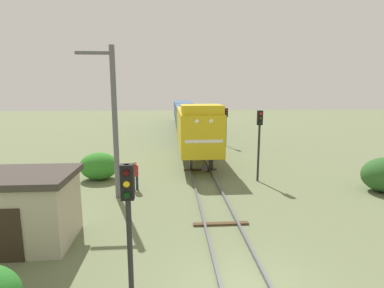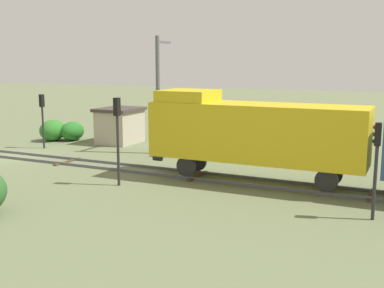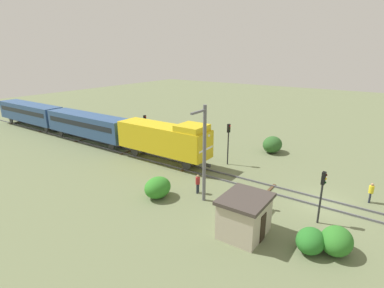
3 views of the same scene
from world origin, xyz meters
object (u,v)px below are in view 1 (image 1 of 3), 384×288
(passenger_car_leading, at_px, (187,116))
(catenary_mast, at_px, (114,120))
(traffic_signal_near, at_px, (128,210))
(locomotive, at_px, (197,127))
(relay_hut, at_px, (27,208))
(traffic_signal_far, at_px, (226,120))
(traffic_signal_mid, at_px, (259,133))
(worker_by_signal, at_px, (135,173))
(passenger_car_trailing, at_px, (183,109))

(passenger_car_leading, relative_size, catenary_mast, 1.76)
(passenger_car_leading, distance_m, traffic_signal_near, 30.43)
(locomotive, relative_size, traffic_signal_near, 2.95)
(passenger_car_leading, height_order, relay_hut, passenger_car_leading)
(traffic_signal_far, bearing_deg, traffic_signal_mid, -90.93)
(traffic_signal_mid, height_order, worker_by_signal, traffic_signal_mid)
(locomotive, height_order, worker_by_signal, locomotive)
(worker_by_signal, bearing_deg, locomotive, 73.70)
(locomotive, height_order, catenary_mast, catenary_mast)
(passenger_car_trailing, relative_size, catenary_mast, 1.76)
(traffic_signal_near, relative_size, traffic_signal_far, 1.00)
(worker_by_signal, xyz_separation_m, relay_hut, (-3.30, -5.95, 0.40))
(traffic_signal_near, relative_size, traffic_signal_mid, 0.87)
(passenger_car_leading, relative_size, traffic_signal_near, 3.56)
(passenger_car_leading, height_order, traffic_signal_far, traffic_signal_far)
(locomotive, xyz_separation_m, catenary_mast, (-5.06, -8.35, 1.45))
(passenger_car_trailing, distance_m, relay_hut, 41.79)
(locomotive, distance_m, worker_by_signal, 8.53)
(traffic_signal_mid, xyz_separation_m, worker_by_signal, (-7.60, -1.19, -2.12))
(passenger_car_leading, relative_size, relay_hut, 4.00)
(passenger_car_trailing, bearing_deg, passenger_car_leading, -90.00)
(locomotive, height_order, traffic_signal_mid, locomotive)
(passenger_car_leading, height_order, traffic_signal_near, traffic_signal_near)
(traffic_signal_far, distance_m, worker_by_signal, 15.67)
(traffic_signal_mid, height_order, relay_hut, traffic_signal_mid)
(traffic_signal_near, height_order, traffic_signal_mid, traffic_signal_mid)
(traffic_signal_near, height_order, relay_hut, traffic_signal_near)
(traffic_signal_mid, distance_m, worker_by_signal, 7.98)
(locomotive, relative_size, traffic_signal_far, 2.95)
(relay_hut, bearing_deg, traffic_signal_far, 60.25)
(locomotive, xyz_separation_m, passenger_car_trailing, (0.00, 27.94, -0.25))
(passenger_car_trailing, height_order, traffic_signal_near, traffic_signal_near)
(passenger_car_trailing, xyz_separation_m, catenary_mast, (-5.06, -36.29, 1.70))
(traffic_signal_near, bearing_deg, locomotive, 79.29)
(traffic_signal_mid, bearing_deg, relay_hut, -146.76)
(traffic_signal_near, distance_m, traffic_signal_mid, 12.76)
(passenger_car_leading, xyz_separation_m, catenary_mast, (-5.06, -21.69, 1.70))
(catenary_mast, bearing_deg, relay_hut, -116.90)
(passenger_car_trailing, xyz_separation_m, traffic_signal_far, (3.60, -21.67, 0.22))
(traffic_signal_mid, xyz_separation_m, catenary_mast, (-8.46, -2.34, 1.11))
(traffic_signal_far, bearing_deg, passenger_car_trailing, 99.43)
(traffic_signal_far, relative_size, worker_by_signal, 2.32)
(traffic_signal_far, distance_m, relay_hut, 22.41)
(locomotive, bearing_deg, traffic_signal_near, -100.71)
(traffic_signal_mid, distance_m, relay_hut, 13.15)
(locomotive, relative_size, relay_hut, 3.31)
(traffic_signal_near, distance_m, relay_hut, 5.87)
(traffic_signal_far, bearing_deg, relay_hut, -119.75)
(passenger_car_trailing, bearing_deg, traffic_signal_near, -94.08)
(locomotive, relative_size, catenary_mast, 1.46)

